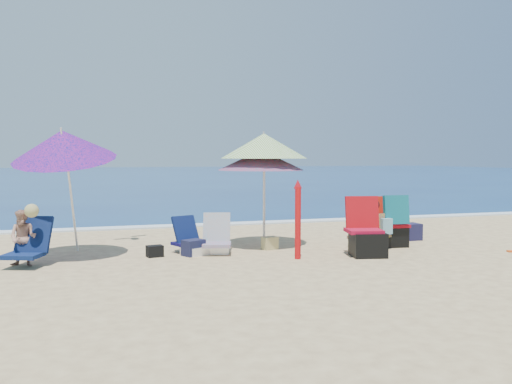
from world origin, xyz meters
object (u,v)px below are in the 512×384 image
object	(u,v)px
person_center	(368,224)
camp_chair_left	(367,238)
umbrella_turquoise	(261,160)
umbrella_blue	(63,145)
furled_umbrella	(298,215)
chair_navy	(192,244)
chair_rainbow	(216,242)
camp_chair_right	(391,228)
umbrella_striped	(264,146)
person_left	(25,238)

from	to	relation	value
person_center	camp_chair_left	bearing A→B (deg)	-120.97
umbrella_turquoise	umbrella_blue	bearing A→B (deg)	-177.47
umbrella_turquoise	furled_umbrella	size ratio (longest dim) A/B	1.41
chair_navy	chair_rainbow	xyz separation A→B (m)	(0.41, -0.08, 0.01)
umbrella_blue	chair_rainbow	world-z (taller)	umbrella_blue
umbrella_turquoise	camp_chair_right	distance (m)	2.84
furled_umbrella	chair_navy	distance (m)	2.01
person_center	umbrella_striped	bearing A→B (deg)	156.20
umbrella_turquoise	person_center	bearing A→B (deg)	-21.80
camp_chair_left	camp_chair_right	bearing A→B (deg)	39.03
person_center	chair_navy	bearing A→B (deg)	172.38
umbrella_striped	camp_chair_left	bearing A→B (deg)	-48.28
furled_umbrella	umbrella_blue	bearing A→B (deg)	161.85
umbrella_striped	chair_rainbow	bearing A→B (deg)	-157.41
chair_rainbow	camp_chair_left	world-z (taller)	camp_chair_left
chair_rainbow	umbrella_blue	bearing A→B (deg)	174.60
umbrella_turquoise	chair_rainbow	distance (m)	1.82
umbrella_striped	camp_chair_left	size ratio (longest dim) A/B	2.15
furled_umbrella	person_left	distance (m)	4.41
umbrella_turquoise	chair_navy	size ratio (longest dim) A/B	2.27
person_center	chair_rainbow	bearing A→B (deg)	172.87
chair_navy	chair_rainbow	world-z (taller)	chair_rainbow
umbrella_blue	person_left	world-z (taller)	umbrella_blue
umbrella_turquoise	chair_rainbow	bearing A→B (deg)	-157.96
furled_umbrella	person_left	xyz separation A→B (m)	(-4.35, 0.71, -0.29)
umbrella_turquoise	person_left	xyz separation A→B (m)	(-4.13, -0.68, -1.21)
person_center	umbrella_blue	bearing A→B (deg)	173.68
umbrella_turquoise	umbrella_blue	xyz separation A→B (m)	(-3.55, -0.16, 0.26)
umbrella_striped	camp_chair_left	distance (m)	2.63
umbrella_striped	camp_chair_right	distance (m)	2.92
chair_rainbow	camp_chair_right	xyz separation A→B (m)	(3.40, -0.32, 0.18)
chair_rainbow	person_left	bearing A→B (deg)	-174.86
camp_chair_left	person_left	xyz separation A→B (m)	(-5.59, 0.82, 0.14)
umbrella_blue	furled_umbrella	distance (m)	4.13
umbrella_turquoise	camp_chair_left	xyz separation A→B (m)	(1.46, -1.50, -1.36)
chair_navy	chair_rainbow	bearing A→B (deg)	-11.00
umbrella_turquoise	furled_umbrella	bearing A→B (deg)	-81.33
furled_umbrella	umbrella_striped	bearing A→B (deg)	95.34
chair_navy	furled_umbrella	bearing A→B (deg)	-33.69
umbrella_blue	chair_navy	distance (m)	2.78
umbrella_turquoise	chair_navy	world-z (taller)	umbrella_turquoise
chair_rainbow	person_center	world-z (taller)	person_center
furled_umbrella	umbrella_turquoise	bearing A→B (deg)	98.67
camp_chair_left	person_center	size ratio (longest dim) A/B	1.09
umbrella_turquoise	camp_chair_left	distance (m)	2.49
umbrella_turquoise	umbrella_blue	size ratio (longest dim) A/B	0.80
camp_chair_right	chair_rainbow	bearing A→B (deg)	174.57
umbrella_blue	camp_chair_right	world-z (taller)	umbrella_blue
umbrella_turquoise	chair_navy	xyz separation A→B (m)	(-1.39, -0.32, -1.49)
camp_chair_left	furled_umbrella	bearing A→B (deg)	174.88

